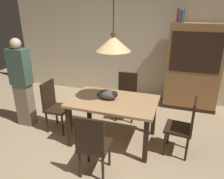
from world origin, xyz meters
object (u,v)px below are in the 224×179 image
(chair_far_back, at_px, (127,94))
(cat_sleeping, at_px, (108,94))
(hutch_bookcase, at_px, (193,69))
(book_red_tall, at_px, (178,15))
(pendant_lamp, at_px, (113,43))
(dining_table, at_px, (113,106))
(chair_right_side, at_px, (185,125))
(chair_left_side, at_px, (54,104))
(person_standing, at_px, (22,83))
(book_green_slim, at_px, (184,16))
(chair_near_front, at_px, (93,144))
(book_blue_wide, at_px, (181,16))

(chair_far_back, bearing_deg, cat_sleeping, -96.38)
(hutch_bookcase, relative_size, book_red_tall, 6.61)
(pendant_lamp, xyz_separation_m, book_red_tall, (0.79, 1.77, 0.33))
(chair_far_back, relative_size, pendant_lamp, 0.72)
(dining_table, bearing_deg, book_red_tall, 65.94)
(chair_right_side, distance_m, chair_far_back, 1.44)
(chair_left_side, xyz_separation_m, person_standing, (-0.64, -0.01, 0.33))
(dining_table, relative_size, book_green_slim, 5.38)
(book_red_tall, height_order, book_green_slim, book_red_tall)
(chair_near_front, height_order, person_standing, person_standing)
(hutch_bookcase, bearing_deg, pendant_lamp, -124.61)
(dining_table, xyz_separation_m, person_standing, (-1.77, -0.01, 0.19))
(chair_near_front, height_order, chair_left_side, same)
(dining_table, height_order, chair_far_back, chair_far_back)
(chair_far_back, height_order, book_green_slim, book_green_slim)
(chair_right_side, distance_m, person_standing, 2.91)
(cat_sleeping, xyz_separation_m, hutch_bookcase, (1.32, 1.74, 0.06))
(chair_right_side, xyz_separation_m, person_standing, (-2.90, -0.00, 0.33))
(pendant_lamp, xyz_separation_m, hutch_bookcase, (1.22, 1.77, -0.77))
(book_blue_wide, bearing_deg, book_red_tall, 180.00)
(book_red_tall, height_order, book_blue_wide, book_red_tall)
(person_standing, bearing_deg, chair_right_side, 0.00)
(book_red_tall, bearing_deg, person_standing, -145.23)
(book_green_slim, bearing_deg, dining_table, -117.22)
(chair_near_front, distance_m, cat_sleeping, 0.97)
(book_red_tall, xyz_separation_m, book_green_slim, (0.12, 0.00, -0.01))
(person_standing, bearing_deg, pendant_lamp, 0.23)
(chair_far_back, distance_m, person_standing, 2.00)
(pendant_lamp, height_order, book_green_slim, pendant_lamp)
(chair_right_side, distance_m, pendant_lamp, 1.61)
(book_red_tall, bearing_deg, book_blue_wide, 0.00)
(chair_near_front, distance_m, chair_left_side, 1.43)
(cat_sleeping, bearing_deg, chair_near_front, -83.40)
(chair_far_back, bearing_deg, chair_left_side, -141.95)
(book_blue_wide, distance_m, book_green_slim, 0.06)
(chair_right_side, bearing_deg, pendant_lamp, 179.65)
(hutch_bookcase, bearing_deg, book_red_tall, 179.80)
(book_red_tall, bearing_deg, hutch_bookcase, -0.20)
(chair_far_back, bearing_deg, dining_table, -89.64)
(dining_table, relative_size, chair_right_side, 1.51)
(person_standing, bearing_deg, dining_table, 0.23)
(chair_left_side, relative_size, pendant_lamp, 0.72)
(dining_table, xyz_separation_m, chair_near_front, (0.01, -0.88, -0.14))
(hutch_bookcase, bearing_deg, cat_sleeping, -127.26)
(cat_sleeping, relative_size, book_blue_wide, 1.64)
(chair_left_side, height_order, cat_sleeping, chair_left_side)
(chair_right_side, height_order, pendant_lamp, pendant_lamp)
(hutch_bookcase, distance_m, book_red_tall, 1.18)
(chair_left_side, bearing_deg, pendant_lamp, 0.03)
(chair_far_back, bearing_deg, chair_right_side, -37.99)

